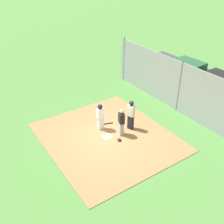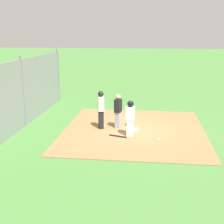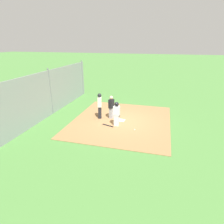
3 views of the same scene
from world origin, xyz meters
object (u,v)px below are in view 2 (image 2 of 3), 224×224
(umpire, at_px, (101,109))
(baseball, at_px, (159,139))
(catcher_mask, at_px, (128,124))
(home_plate, at_px, (134,129))
(catcher, at_px, (118,110))
(runner, at_px, (130,116))
(baseball_bat, at_px, (118,136))

(umpire, height_order, baseball, umpire)
(catcher_mask, bearing_deg, umpire, -63.54)
(home_plate, xyz_separation_m, catcher, (-0.22, -0.77, 0.83))
(runner, bearing_deg, catcher, 31.72)
(home_plate, bearing_deg, catcher_mask, -151.29)
(runner, bearing_deg, umpire, 58.40)
(umpire, distance_m, baseball_bat, 1.71)
(runner, distance_m, catcher_mask, 1.75)
(catcher, xyz_separation_m, baseball, (1.51, 1.88, -0.80))
(home_plate, height_order, baseball, baseball)
(home_plate, distance_m, baseball_bat, 1.26)
(umpire, relative_size, catcher_mask, 7.38)
(runner, relative_size, catcher_mask, 6.55)
(umpire, relative_size, baseball, 23.93)
(home_plate, distance_m, runner, 1.25)
(home_plate, bearing_deg, umpire, -91.58)
(catcher, relative_size, umpire, 0.91)
(baseball_bat, height_order, baseball, baseball)
(home_plate, height_order, catcher, catcher)
(catcher, relative_size, baseball_bat, 2.00)
(umpire, xyz_separation_m, catcher_mask, (-0.60, 1.20, -0.88))
(home_plate, xyz_separation_m, runner, (0.89, -0.13, 0.88))
(runner, distance_m, baseball, 1.55)
(catcher_mask, bearing_deg, catcher, -45.31)
(catcher_mask, bearing_deg, baseball, 37.03)
(umpire, distance_m, runner, 1.70)
(umpire, xyz_separation_m, baseball_bat, (1.13, 0.91, -0.91))
(catcher_mask, bearing_deg, home_plate, 28.71)
(catcher_mask, bearing_deg, runner, 8.26)
(home_plate, height_order, catcher_mask, catcher_mask)
(umpire, distance_m, catcher_mask, 1.60)
(catcher, xyz_separation_m, umpire, (0.18, -0.78, 0.10))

